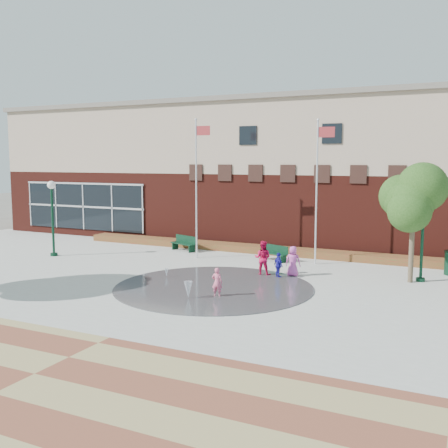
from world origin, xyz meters
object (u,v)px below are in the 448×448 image
at_px(child_splash, 217,282).
at_px(flagpole_left, 197,181).
at_px(bench_left, 184,246).
at_px(flagpole_right, 318,184).

bearing_deg(child_splash, flagpole_left, -63.94).
relative_size(bench_left, child_splash, 1.60).
relative_size(flagpole_right, child_splash, 6.35).
relative_size(flagpole_left, child_splash, 6.48).
xyz_separation_m(flagpole_left, flagpole_right, (6.37, 1.08, -0.07)).
height_order(flagpole_left, flagpole_right, flagpole_left).
distance_m(flagpole_right, bench_left, 9.06).
xyz_separation_m(flagpole_left, bench_left, (-1.81, 1.61, -3.92)).
height_order(bench_left, child_splash, child_splash).
distance_m(flagpole_left, flagpole_right, 6.46).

